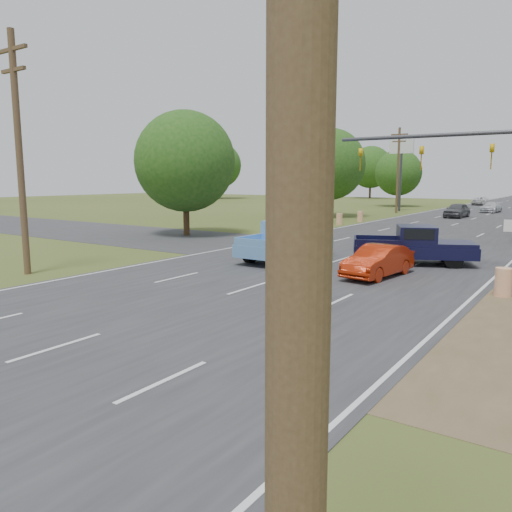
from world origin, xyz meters
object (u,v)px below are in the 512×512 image
Objects in this scene: distant_car_grey at (457,210)px; distant_car_silver at (491,207)px; red_convertible at (378,261)px; motorcycle at (306,290)px; blue_pickup at (288,240)px; rider at (307,277)px; distant_car_white at (482,201)px; navy_pickup at (416,245)px.

distant_car_grey reaches higher than distant_car_silver.
red_convertible is 5.81m from motorcycle.
motorcycle is at bearing -54.74° from blue_pickup.
blue_pickup is at bearing -60.48° from rider.
distant_car_white is (-7.57, 70.30, -0.25)m from rider.
red_convertible is at bearing -80.92° from distant_car_silver.
distant_car_grey is (-5.30, 31.62, -0.16)m from navy_pickup.
navy_pickup is 1.25× the size of distant_car_white.
navy_pickup is 1.31× the size of distant_car_grey.
blue_pickup reaches higher than red_convertible.
blue_pickup is at bearing -93.14° from navy_pickup.
rider is 9.20m from blue_pickup.
rider reaches higher than red_convertible.
distant_car_white is (-8.11, 60.51, -0.27)m from navy_pickup.
distant_car_silver is 18.49m from distant_car_white.
distant_car_grey is at bearing 105.10° from red_convertible.
red_convertible is at bearing -17.75° from blue_pickup.
navy_pickup is at bearing 21.76° from blue_pickup.
blue_pickup is 1.31× the size of distant_car_grey.
red_convertible is at bearing -97.16° from rider.
blue_pickup is 62.78m from distant_car_white.
distant_car_silver is at bearing 160.92° from navy_pickup.
navy_pickup is at bearing -98.36° from rider.
blue_pickup is (-5.24, 7.56, 0.08)m from rider.
rider is (-0.00, 0.05, 0.43)m from motorcycle.
blue_pickup is at bearing -87.40° from distant_car_grey.
distant_car_grey reaches higher than motorcycle.
distant_car_silver is (1.51, 10.91, -0.13)m from distant_car_grey.
motorcycle is (-0.19, -5.80, -0.17)m from red_convertible.
motorcycle is 0.36× the size of blue_pickup.
red_convertible is 65.02m from distant_car_white.
distant_car_white is at bearing 90.96° from motorcycle.
red_convertible is at bearing -78.68° from distant_car_grey.
red_convertible is 2.18× the size of rider.
blue_pickup is (-5.43, 1.81, 0.34)m from red_convertible.
blue_pickup reaches higher than distant_car_silver.
distant_car_grey is 11.02m from distant_car_silver.
rider reaches higher than distant_car_grey.
red_convertible is 46.70m from distant_car_silver.
motorcycle is 9.86m from navy_pickup.
red_convertible is 0.90× the size of distant_car_silver.
distant_car_silver is (-3.25, 52.37, 0.16)m from motorcycle.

